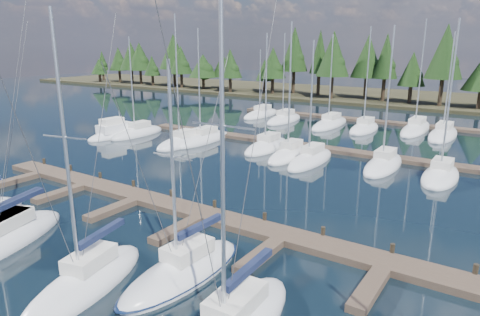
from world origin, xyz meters
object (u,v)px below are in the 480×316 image
Objects in this scene: front_sailboat_2 at (4,240)px; front_sailboat_4 at (183,271)px; motor_yacht_left at (115,133)px; main_dock at (200,218)px; front_sailboat_3 at (87,282)px; front_sailboat_1 at (5,238)px.

front_sailboat_2 reaches higher than front_sailboat_4.
front_sailboat_2 is at bearing -52.79° from motor_yacht_left.
front_sailboat_2 is at bearing -128.57° from main_dock.
front_sailboat_3 is 4.62m from front_sailboat_4.
front_sailboat_1 is 8.14m from front_sailboat_3.
main_dock is 3.82× the size of front_sailboat_4.
main_dock is at bearing 51.43° from front_sailboat_2.
front_sailboat_3 is 1.18× the size of front_sailboat_4.
front_sailboat_4 is at bearing 14.21° from front_sailboat_1.
front_sailboat_2 reaches higher than main_dock.
main_dock is at bearing 93.15° from front_sailboat_3.
front_sailboat_1 is at bearing -165.79° from front_sailboat_4.
front_sailboat_4 is 35.77m from motor_yacht_left.
front_sailboat_1 is at bearing 176.88° from front_sailboat_3.
front_sailboat_1 is at bearing -53.05° from motor_yacht_left.
main_dock is 3.27× the size of front_sailboat_1.
front_sailboat_1 reaches higher than front_sailboat_4.
main_dock is 5.46× the size of motor_yacht_left.
front_sailboat_4 reaches higher than main_dock.
front_sailboat_2 reaches higher than motor_yacht_left.
motor_yacht_left is at bearing 127.21° from front_sailboat_2.
main_dock is 2.86× the size of front_sailboat_2.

